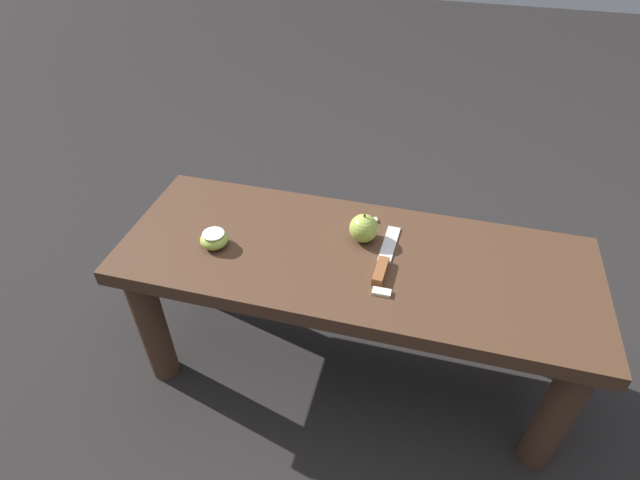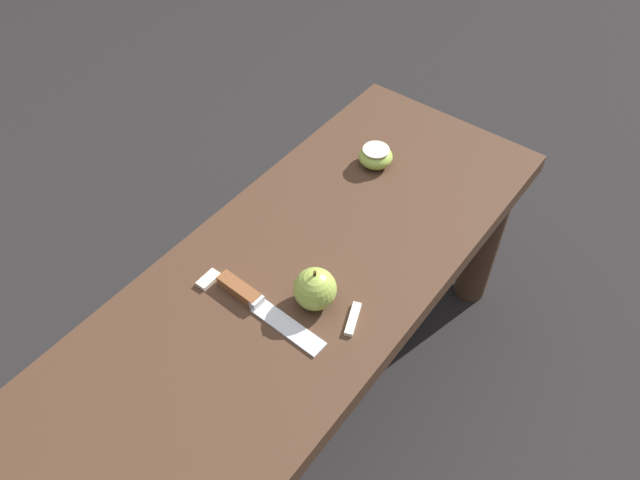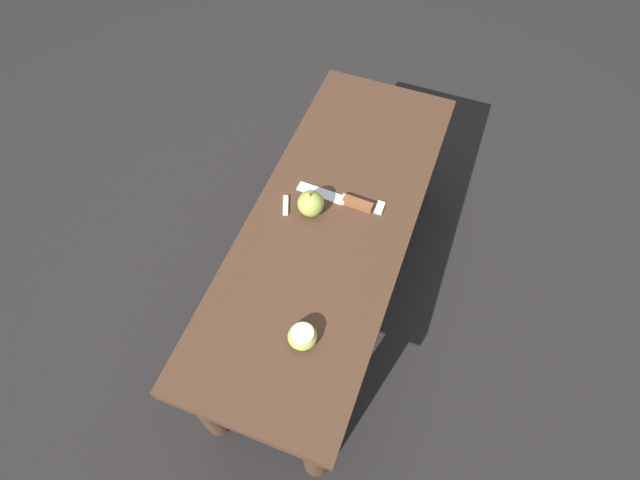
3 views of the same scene
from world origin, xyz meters
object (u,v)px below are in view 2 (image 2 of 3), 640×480
apple_whole (315,289)px  wooden_bench (291,312)px  knife (254,301)px  apple_cut (376,156)px

apple_whole → wooden_bench: bearing=82.4°
wooden_bench → knife: size_ratio=5.22×
apple_cut → apple_whole: bearing=-161.7°
knife → apple_cut: 0.41m
wooden_bench → apple_whole: size_ratio=14.27×
apple_cut → wooden_bench: bearing=-171.0°
knife → apple_whole: bearing=41.5°
knife → apple_whole: size_ratio=2.73×
wooden_bench → knife: knife is taller
wooden_bench → apple_cut: 0.36m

